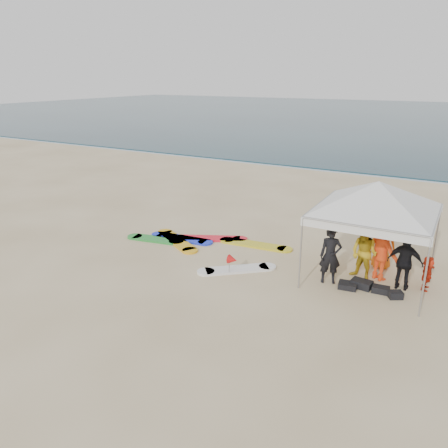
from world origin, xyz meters
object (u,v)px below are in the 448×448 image
at_px(person_black_b, 405,262).
at_px(person_seated, 427,273).
at_px(canopy_tent, 379,182).
at_px(surfboard_spread, 203,244).
at_px(person_orange_b, 383,244).
at_px(marker_pennant, 233,260).
at_px(person_yellow, 364,253).
at_px(person_black_a, 330,255).
at_px(person_orange_a, 383,250).

bearing_deg(person_black_b, person_seated, -151.22).
distance_m(canopy_tent, surfboard_spread, 6.37).
distance_m(person_orange_b, surfboard_spread, 5.99).
height_order(marker_pennant, surfboard_spread, marker_pennant).
bearing_deg(person_black_b, person_yellow, -2.72).
xyz_separation_m(person_black_a, marker_pennant, (-2.66, -0.95, -0.34)).
relative_size(person_black_a, canopy_tent, 0.37).
bearing_deg(marker_pennant, person_yellow, 25.22).
distance_m(person_orange_a, canopy_tent, 2.05).
xyz_separation_m(person_seated, canopy_tent, (-1.55, -0.09, 2.44)).
bearing_deg(person_black_a, surfboard_spread, 150.16).
bearing_deg(person_yellow, person_black_a, -119.40).
xyz_separation_m(person_orange_a, person_orange_b, (-0.13, 0.86, -0.14)).
bearing_deg(person_yellow, surfboard_spread, -159.85).
distance_m(person_black_b, person_orange_b, 1.46).
relative_size(person_black_a, person_seated, 1.68).
bearing_deg(person_orange_a, person_black_b, -179.68).
distance_m(person_orange_b, marker_pennant, 4.69).
bearing_deg(person_orange_a, person_seated, -154.31).
xyz_separation_m(person_yellow, person_black_b, (1.13, -0.08, -0.02)).
height_order(person_yellow, person_seated, person_yellow).
relative_size(person_orange_a, canopy_tent, 0.41).
bearing_deg(person_orange_b, person_seated, 143.73).
distance_m(person_black_a, person_orange_a, 1.58).
xyz_separation_m(canopy_tent, marker_pennant, (-3.61, -1.76, -2.45)).
height_order(person_black_a, person_black_b, person_black_a).
bearing_deg(person_black_b, canopy_tent, -10.79).
relative_size(person_orange_a, person_seated, 1.85).
relative_size(person_yellow, person_orange_b, 1.07).
xyz_separation_m(person_yellow, person_orange_b, (0.33, 1.14, -0.05)).
relative_size(person_black_b, marker_pennant, 2.54).
relative_size(person_yellow, surfboard_spread, 0.30).
xyz_separation_m(person_black_a, person_orange_a, (1.25, 0.96, 0.08)).
height_order(person_orange_b, canopy_tent, canopy_tent).
height_order(person_yellow, surfboard_spread, person_yellow).
bearing_deg(surfboard_spread, canopy_tent, 1.40).
bearing_deg(person_seated, person_yellow, 97.93).
bearing_deg(person_seated, person_orange_a, 88.04).
relative_size(canopy_tent, surfboard_spread, 0.80).
distance_m(person_orange_a, marker_pennant, 4.37).
bearing_deg(canopy_tent, surfboard_spread, -178.60).
bearing_deg(surfboard_spread, person_black_b, -0.64).
bearing_deg(marker_pennant, person_black_a, 19.60).
bearing_deg(surfboard_spread, person_orange_a, 2.73).
xyz_separation_m(person_yellow, surfboard_spread, (-5.51, -0.01, -0.79)).
bearing_deg(marker_pennant, person_seated, 19.64).
bearing_deg(person_orange_a, canopy_tent, 54.18).
height_order(person_black_b, person_orange_b, person_black_b).
distance_m(person_seated, surfboard_spread, 7.24).
height_order(person_black_b, canopy_tent, canopy_tent).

